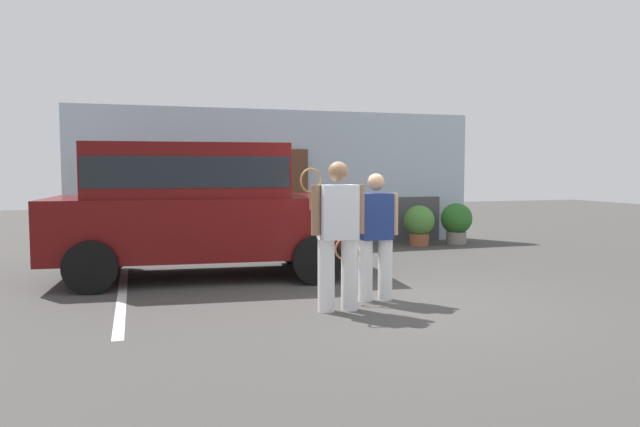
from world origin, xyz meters
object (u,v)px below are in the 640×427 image
(parked_suv, at_px, (199,203))
(tennis_player_man, at_px, (338,233))
(potted_plant_by_porch, at_px, (419,223))
(potted_plant_secondary, at_px, (456,221))
(tennis_player_woman, at_px, (375,235))

(parked_suv, xyz_separation_m, tennis_player_man, (1.32, -2.73, -0.23))
(potted_plant_by_porch, distance_m, potted_plant_secondary, 0.92)
(parked_suv, bearing_deg, tennis_player_man, -58.73)
(tennis_player_woman, relative_size, potted_plant_by_porch, 1.83)
(parked_suv, bearing_deg, potted_plant_by_porch, 31.03)
(potted_plant_by_porch, bearing_deg, parked_suv, -154.44)
(potted_plant_secondary, bearing_deg, parked_suv, -158.09)
(parked_suv, bearing_deg, potted_plant_secondary, 27.38)
(parked_suv, relative_size, potted_plant_by_porch, 5.40)
(tennis_player_woman, xyz_separation_m, potted_plant_by_porch, (3.04, 4.74, -0.35))
(tennis_player_woman, height_order, potted_plant_secondary, tennis_player_woman)
(potted_plant_by_porch, xyz_separation_m, potted_plant_secondary, (0.92, -0.01, 0.02))
(potted_plant_by_porch, height_order, potted_plant_secondary, potted_plant_secondary)
(tennis_player_woman, bearing_deg, parked_suv, -48.09)
(tennis_player_man, bearing_deg, parked_suv, -63.74)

